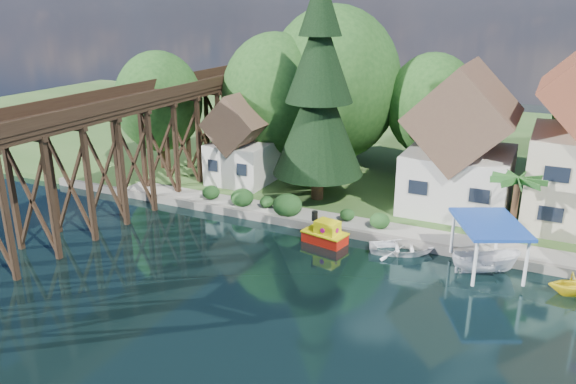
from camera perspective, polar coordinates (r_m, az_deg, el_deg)
name	(u,v)px	position (r m, az deg, el deg)	size (l,w,h in m)	color
ground	(282,283)	(33.12, -0.59, -9.22)	(140.00, 140.00, 0.00)	black
bank	(419,148)	(63.45, 13.14, 4.40)	(140.00, 52.00, 0.50)	#2D5220
seawall	(388,240)	(38.50, 10.11, -4.82)	(60.00, 0.40, 0.62)	slate
promenade	(422,235)	(39.18, 13.47, -4.29)	(50.00, 2.60, 0.06)	gray
trestle_bridge	(121,145)	(43.89, -16.63, 4.59)	(4.12, 44.18, 9.30)	black
house_left	(461,148)	(43.87, 17.15, 4.25)	(7.64, 8.64, 11.02)	beige
shed	(242,145)	(48.65, -4.70, 4.83)	(5.09, 5.40, 7.85)	beige
bg_trees	(402,103)	(49.62, 11.49, 8.88)	(49.90, 13.30, 10.57)	#382314
shrubs	(282,203)	(42.08, -0.64, -1.08)	(15.76, 2.47, 1.70)	#184419
conifer	(319,94)	(43.12, 3.17, 9.95)	(7.10, 7.10, 17.48)	#382314
palm_tree	(518,182)	(38.41, 22.32, 0.93)	(3.39, 3.39, 4.80)	#382314
tugboat	(325,234)	(38.07, 3.82, -4.30)	(3.21, 2.17, 2.14)	red
boat_white_a	(402,247)	(37.36, 11.46, -5.47)	(2.99, 4.19, 0.87)	white
boat_canopy	(487,252)	(35.67, 19.52, -5.73)	(5.36, 6.10, 3.28)	silver
boat_yellow	(575,283)	(35.36, 27.10, -8.22)	(2.39, 2.77, 1.46)	yellow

